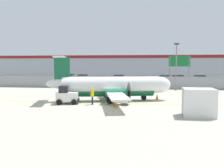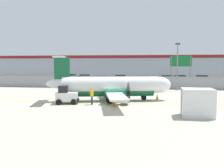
{
  "view_description": "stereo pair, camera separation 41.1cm",
  "coord_description": "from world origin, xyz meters",
  "px_view_note": "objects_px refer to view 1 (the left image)",
  "views": [
    {
      "loc": [
        3.25,
        -23.41,
        4.12
      ],
      "look_at": [
        -0.72,
        5.08,
        1.8
      ],
      "focal_mm": 40.0,
      "sensor_mm": 36.0,
      "label": 1
    },
    {
      "loc": [
        3.66,
        -23.35,
        4.12
      ],
      "look_at": [
        -0.72,
        5.08,
        1.8
      ],
      "focal_mm": 40.0,
      "sensor_mm": 36.0,
      "label": 2
    }
  ],
  "objects_px": {
    "traffic_cone_near_right": "(115,104)",
    "highway_sign": "(179,64)",
    "parked_car_5": "(165,79)",
    "parked_car_3": "(118,78)",
    "parked_car_4": "(140,80)",
    "traffic_cone_near_left": "(157,97)",
    "parked_car_2": "(99,80)",
    "ground_crew_worker": "(92,95)",
    "baggage_tug": "(67,96)",
    "commuter_airplane": "(113,86)",
    "parked_car_1": "(82,78)",
    "apron_light_pole": "(176,63)",
    "cargo_container": "(199,102)",
    "parked_car_6": "(177,79)",
    "parked_car_7": "(200,79)",
    "parked_car_0": "(68,77)"
  },
  "relations": [
    {
      "from": "traffic_cone_near_left",
      "to": "parked_car_6",
      "type": "relative_size",
      "value": 0.15
    },
    {
      "from": "traffic_cone_near_right",
      "to": "parked_car_4",
      "type": "relative_size",
      "value": 0.15
    },
    {
      "from": "parked_car_3",
      "to": "apron_light_pole",
      "type": "xyz_separation_m",
      "value": [
        10.83,
        -16.58,
        3.41
      ]
    },
    {
      "from": "parked_car_4",
      "to": "traffic_cone_near_left",
      "type": "bearing_deg",
      "value": 90.97
    },
    {
      "from": "parked_car_5",
      "to": "parked_car_3",
      "type": "bearing_deg",
      "value": 4.79
    },
    {
      "from": "parked_car_2",
      "to": "parked_car_4",
      "type": "distance_m",
      "value": 8.25
    },
    {
      "from": "apron_light_pole",
      "to": "parked_car_6",
      "type": "bearing_deg",
      "value": 82.55
    },
    {
      "from": "parked_car_4",
      "to": "parked_car_2",
      "type": "bearing_deg",
      "value": 2.94
    },
    {
      "from": "parked_car_5",
      "to": "parked_car_6",
      "type": "distance_m",
      "value": 2.89
    },
    {
      "from": "parked_car_3",
      "to": "apron_light_pole",
      "type": "height_order",
      "value": "apron_light_pole"
    },
    {
      "from": "baggage_tug",
      "to": "ground_crew_worker",
      "type": "distance_m",
      "value": 2.72
    },
    {
      "from": "traffic_cone_near_right",
      "to": "cargo_container",
      "type": "bearing_deg",
      "value": -25.94
    },
    {
      "from": "commuter_airplane",
      "to": "parked_car_1",
      "type": "bearing_deg",
      "value": 97.37
    },
    {
      "from": "highway_sign",
      "to": "parked_car_1",
      "type": "bearing_deg",
      "value": 148.2
    },
    {
      "from": "cargo_container",
      "to": "parked_car_6",
      "type": "relative_size",
      "value": 0.56
    },
    {
      "from": "parked_car_2",
      "to": "parked_car_7",
      "type": "bearing_deg",
      "value": 12.93
    },
    {
      "from": "parked_car_0",
      "to": "parked_car_7",
      "type": "relative_size",
      "value": 1.0
    },
    {
      "from": "parked_car_6",
      "to": "apron_light_pole",
      "type": "xyz_separation_m",
      "value": [
        -2.25,
        -17.24,
        3.41
      ]
    },
    {
      "from": "parked_car_1",
      "to": "parked_car_3",
      "type": "height_order",
      "value": "same"
    },
    {
      "from": "traffic_cone_near_right",
      "to": "parked_car_5",
      "type": "xyz_separation_m",
      "value": [
        6.87,
        32.07,
        0.58
      ]
    },
    {
      "from": "ground_crew_worker",
      "to": "parked_car_5",
      "type": "relative_size",
      "value": 0.39
    },
    {
      "from": "ground_crew_worker",
      "to": "cargo_container",
      "type": "distance_m",
      "value": 10.47
    },
    {
      "from": "commuter_airplane",
      "to": "ground_crew_worker",
      "type": "distance_m",
      "value": 3.53
    },
    {
      "from": "cargo_container",
      "to": "parked_car_1",
      "type": "distance_m",
      "value": 40.99
    },
    {
      "from": "ground_crew_worker",
      "to": "parked_car_6",
      "type": "bearing_deg",
      "value": 54.23
    },
    {
      "from": "traffic_cone_near_right",
      "to": "parked_car_1",
      "type": "height_order",
      "value": "parked_car_1"
    },
    {
      "from": "traffic_cone_near_right",
      "to": "highway_sign",
      "type": "xyz_separation_m",
      "value": [
        8.48,
        20.25,
        3.83
      ]
    },
    {
      "from": "commuter_airplane",
      "to": "apron_light_pole",
      "type": "bearing_deg",
      "value": 41.05
    },
    {
      "from": "parked_car_3",
      "to": "traffic_cone_near_right",
      "type": "bearing_deg",
      "value": 92.94
    },
    {
      "from": "ground_crew_worker",
      "to": "parked_car_1",
      "type": "bearing_deg",
      "value": 91.58
    },
    {
      "from": "parked_car_1",
      "to": "traffic_cone_near_right",
      "type": "bearing_deg",
      "value": 103.75
    },
    {
      "from": "traffic_cone_near_left",
      "to": "parked_car_3",
      "type": "distance_m",
      "value": 27.58
    },
    {
      "from": "parked_car_2",
      "to": "parked_car_4",
      "type": "height_order",
      "value": "same"
    },
    {
      "from": "parked_car_0",
      "to": "highway_sign",
      "type": "height_order",
      "value": "highway_sign"
    },
    {
      "from": "ground_crew_worker",
      "to": "baggage_tug",
      "type": "bearing_deg",
      "value": 163.59
    },
    {
      "from": "parked_car_6",
      "to": "highway_sign",
      "type": "bearing_deg",
      "value": 78.65
    },
    {
      "from": "parked_car_4",
      "to": "parked_car_5",
      "type": "relative_size",
      "value": 1.0
    },
    {
      "from": "parked_car_1",
      "to": "parked_car_3",
      "type": "relative_size",
      "value": 1.02
    },
    {
      "from": "cargo_container",
      "to": "parked_car_5",
      "type": "height_order",
      "value": "cargo_container"
    },
    {
      "from": "commuter_airplane",
      "to": "ground_crew_worker",
      "type": "relative_size",
      "value": 9.37
    },
    {
      "from": "baggage_tug",
      "to": "parked_car_0",
      "type": "relative_size",
      "value": 0.58
    },
    {
      "from": "parked_car_5",
      "to": "parked_car_7",
      "type": "relative_size",
      "value": 1.02
    },
    {
      "from": "parked_car_7",
      "to": "traffic_cone_near_right",
      "type": "bearing_deg",
      "value": -115.87
    },
    {
      "from": "commuter_airplane",
      "to": "parked_car_6",
      "type": "bearing_deg",
      "value": 56.37
    },
    {
      "from": "ground_crew_worker",
      "to": "parked_car_1",
      "type": "height_order",
      "value": "same"
    },
    {
      "from": "apron_light_pole",
      "to": "highway_sign",
      "type": "distance_m",
      "value": 4.8
    },
    {
      "from": "parked_car_4",
      "to": "parked_car_7",
      "type": "distance_m",
      "value": 14.1
    },
    {
      "from": "traffic_cone_near_left",
      "to": "baggage_tug",
      "type": "bearing_deg",
      "value": -153.75
    },
    {
      "from": "ground_crew_worker",
      "to": "traffic_cone_near_left",
      "type": "height_order",
      "value": "ground_crew_worker"
    },
    {
      "from": "parked_car_4",
      "to": "apron_light_pole",
      "type": "xyz_separation_m",
      "value": [
        5.8,
        -11.74,
        3.41
      ]
    }
  ]
}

